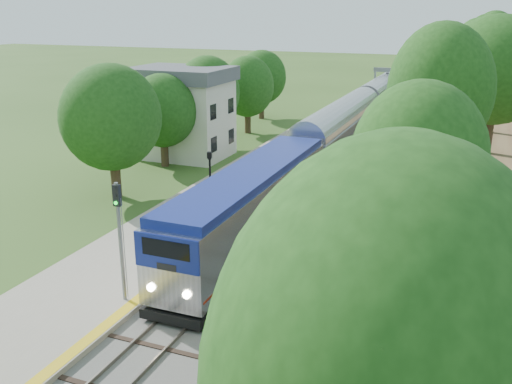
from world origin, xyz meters
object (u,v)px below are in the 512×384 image
at_px(signal_farside, 384,176).
at_px(lamppost_far, 210,189).
at_px(signal_gantry, 408,80).
at_px(station_building, 182,112).
at_px(train, 396,93).
at_px(signal_platform, 120,229).

bearing_deg(signal_farside, lamppost_far, -166.58).
distance_m(signal_gantry, lamppost_far, 40.16).
bearing_deg(lamppost_far, signal_gantry, 80.73).
bearing_deg(station_building, train, 66.85).
bearing_deg(station_building, signal_gantry, 56.62).
relative_size(lamppost_far, signal_farside, 0.75).
distance_m(station_building, signal_platform, 27.85).
height_order(train, signal_platform, signal_platform).
xyz_separation_m(signal_gantry, signal_farside, (3.73, -37.13, -1.25)).
height_order(lamppost_far, signal_platform, signal_platform).
height_order(signal_gantry, lamppost_far, signal_gantry).
height_order(train, lamppost_far, train).
distance_m(signal_platform, signal_farside, 16.20).
xyz_separation_m(station_building, lamppost_far, (10.01, -14.57, -1.82)).
bearing_deg(signal_farside, train, 97.87).
distance_m(lamppost_far, signal_farside, 10.55).
bearing_deg(station_building, signal_farside, -31.01).
xyz_separation_m(signal_gantry, train, (-2.47, 7.74, -2.55)).
distance_m(train, signal_farside, 45.32).
bearing_deg(lamppost_far, signal_farside, 13.42).
bearing_deg(signal_platform, station_building, 113.48).
distance_m(station_building, train, 35.65).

